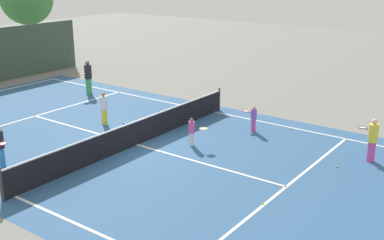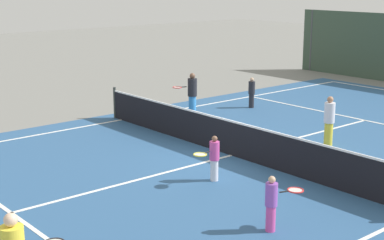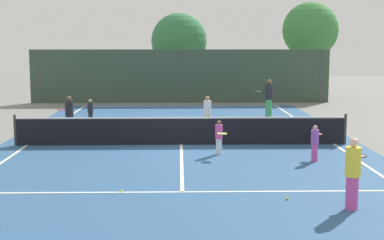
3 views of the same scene
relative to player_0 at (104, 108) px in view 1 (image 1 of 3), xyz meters
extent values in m
plane|color=slate|center=(-1.08, -2.90, -0.75)|extent=(80.00, 80.00, 0.00)
cube|color=#2D5684|center=(-1.08, -2.90, -0.75)|extent=(13.00, 25.00, 0.00)
cube|color=white|center=(-6.58, -2.90, -0.74)|extent=(0.10, 24.00, 0.01)
cube|color=white|center=(4.42, -2.90, -0.74)|extent=(0.10, 24.00, 0.01)
cube|color=white|center=(-1.08, -9.30, -0.74)|extent=(11.00, 0.10, 0.01)
cube|color=white|center=(-1.08, 3.50, -0.74)|extent=(11.00, 0.10, 0.01)
cube|color=white|center=(-1.08, -2.90, -0.74)|extent=(0.10, 12.80, 0.01)
cylinder|color=#333833|center=(-6.98, -2.90, -0.20)|extent=(0.10, 0.10, 1.10)
cylinder|color=#333833|center=(4.82, -2.90, -0.20)|extent=(0.10, 0.10, 1.10)
cube|color=black|center=(-1.08, -2.90, -0.28)|extent=(11.80, 0.03, 0.95)
cube|color=white|center=(-1.08, -2.90, 0.22)|extent=(11.80, 0.04, 0.05)
cylinder|color=#3F4447|center=(7.42, 11.10, 0.85)|extent=(0.12, 0.12, 3.20)
cylinder|color=brown|center=(7.77, 15.71, 0.77)|extent=(0.39, 0.39, 3.03)
cylinder|color=yellow|center=(0.00, 0.00, -0.41)|extent=(0.25, 0.25, 0.68)
cylinder|color=silver|center=(0.00, 0.00, 0.23)|extent=(0.31, 0.31, 0.60)
sphere|color=#A37556|center=(0.00, 0.00, 0.62)|extent=(0.19, 0.19, 0.19)
cylinder|color=#D14799|center=(2.64, -10.80, -0.38)|extent=(0.27, 0.27, 0.74)
cylinder|color=yellow|center=(2.64, -10.80, 0.32)|extent=(0.34, 0.34, 0.65)
sphere|color=beige|center=(2.64, -10.80, 0.75)|extent=(0.20, 0.20, 0.20)
cylinder|color=black|center=(2.81, -10.53, 0.35)|extent=(0.13, 0.19, 0.03)
torus|color=black|center=(2.94, -10.32, 0.35)|extent=(0.45, 0.45, 0.03)
cylinder|color=silver|center=(2.94, -10.32, 0.35)|extent=(0.38, 0.38, 0.00)
cylinder|color=silver|center=(0.15, -4.66, -0.49)|extent=(0.19, 0.19, 0.52)
cylinder|color=#D14799|center=(0.15, -4.66, 0.00)|extent=(0.24, 0.24, 0.46)
sphere|color=brown|center=(0.15, -4.66, 0.30)|extent=(0.14, 0.14, 0.14)
cylinder|color=black|center=(0.18, -4.93, 0.03)|extent=(0.06, 0.20, 0.03)
torus|color=yellow|center=(0.21, -5.18, 0.03)|extent=(0.37, 0.37, 0.03)
cylinder|color=silver|center=(0.21, -5.18, 0.03)|extent=(0.31, 0.31, 0.00)
cylinder|color=#3FA559|center=(3.24, 4.55, -0.32)|extent=(0.31, 0.31, 0.86)
cylinder|color=#232328|center=(3.24, 4.55, 0.48)|extent=(0.39, 0.39, 0.75)
sphere|color=brown|center=(3.24, 4.55, 0.97)|extent=(0.23, 0.23, 0.23)
cylinder|color=black|center=(2.92, 4.44, 0.52)|extent=(0.20, 0.10, 0.03)
torus|color=black|center=(2.68, 4.35, 0.52)|extent=(0.42, 0.42, 0.03)
cylinder|color=silver|center=(2.68, 4.35, 0.52)|extent=(0.35, 0.35, 0.00)
cylinder|color=#D14799|center=(3.02, -5.80, -0.49)|extent=(0.19, 0.19, 0.52)
cylinder|color=purple|center=(3.02, -5.80, 0.00)|extent=(0.24, 0.24, 0.46)
sphere|color=tan|center=(3.02, -5.80, 0.31)|extent=(0.14, 0.14, 0.14)
cylinder|color=black|center=(3.12, -5.55, 0.03)|extent=(0.10, 0.20, 0.03)
torus|color=red|center=(3.21, -5.31, 0.03)|extent=(0.43, 0.43, 0.03)
cylinder|color=silver|center=(3.21, -5.31, 0.03)|extent=(0.36, 0.36, 0.00)
cylinder|color=#388CD8|center=(-5.50, -0.59, -0.39)|extent=(0.26, 0.26, 0.72)
cylinder|color=black|center=(-5.61, -0.89, 0.31)|extent=(0.10, 0.20, 0.03)
torus|color=red|center=(-5.70, -1.12, 0.31)|extent=(0.43, 0.43, 0.03)
cylinder|color=silver|center=(-5.70, -1.12, 0.31)|extent=(0.36, 0.36, 0.00)
cube|color=blue|center=(0.00, -1.45, -0.57)|extent=(0.40, 0.31, 0.36)
sphere|color=#CCE533|center=(-0.08, -1.45, -0.36)|extent=(0.07, 0.07, 0.07)
sphere|color=#CCE533|center=(0.08, -1.40, -0.36)|extent=(0.07, 0.07, 0.07)
sphere|color=#CCE533|center=(4.09, -7.01, -0.72)|extent=(0.07, 0.07, 0.07)
sphere|color=#CCE533|center=(1.38, -10.02, -0.72)|extent=(0.07, 0.07, 0.07)
sphere|color=#CCE533|center=(-2.58, -9.26, -0.72)|extent=(0.07, 0.07, 0.07)
camera|label=1|loc=(-14.11, -15.09, 5.97)|focal=45.10mm
camera|label=2|loc=(10.13, -13.79, 4.03)|focal=54.86mm
camera|label=3|loc=(-1.14, -22.70, 2.92)|focal=52.53mm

